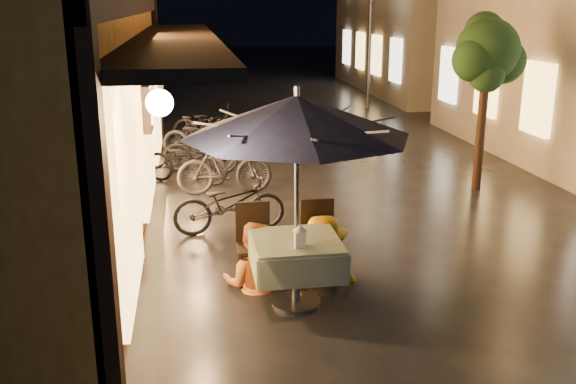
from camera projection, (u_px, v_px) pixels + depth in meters
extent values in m
plane|color=black|center=(447.00, 309.00, 7.15)|extent=(90.00, 90.00, 0.00)
cube|color=black|center=(135.00, 2.00, 9.50)|extent=(0.12, 11.00, 0.35)
cube|color=black|center=(176.00, 39.00, 9.74)|extent=(1.20, 10.50, 0.12)
cube|color=#E5AA55|center=(126.00, 190.00, 6.72)|extent=(0.10, 2.20, 2.40)
cube|color=#E5AA55|center=(145.00, 128.00, 10.04)|extent=(0.10, 2.20, 2.40)
cube|color=#E5AA55|center=(155.00, 97.00, 13.36)|extent=(0.10, 2.20, 2.40)
cube|color=#E5AA55|center=(537.00, 99.00, 12.43)|extent=(0.10, 1.00, 1.40)
cube|color=#E5AA55|center=(487.00, 85.00, 14.51)|extent=(0.10, 1.00, 1.40)
cube|color=#E5AA55|center=(449.00, 75.00, 16.60)|extent=(0.10, 1.00, 1.40)
cube|color=#E5AA55|center=(396.00, 60.00, 20.77)|extent=(0.10, 1.00, 1.40)
cube|color=#E5AA55|center=(376.00, 55.00, 22.85)|extent=(0.10, 1.00, 1.40)
cube|color=#E5AA55|center=(360.00, 51.00, 24.94)|extent=(0.10, 1.00, 1.40)
cube|color=#E5AA55|center=(347.00, 47.00, 27.02)|extent=(0.10, 1.00, 1.40)
cylinder|color=black|center=(481.00, 130.00, 11.46)|extent=(0.16, 0.16, 2.20)
sphere|color=black|center=(488.00, 50.00, 11.06)|extent=(1.10, 1.10, 1.10)
sphere|color=black|center=(503.00, 61.00, 11.27)|extent=(0.80, 0.80, 0.80)
sphere|color=black|center=(474.00, 60.00, 10.92)|extent=(0.76, 0.76, 0.76)
sphere|color=black|center=(484.00, 31.00, 11.27)|extent=(0.70, 0.70, 0.70)
sphere|color=black|center=(487.00, 75.00, 10.93)|extent=(0.60, 0.60, 0.60)
cylinder|color=#59595E|center=(369.00, 45.00, 20.30)|extent=(0.12, 0.12, 4.00)
cylinder|color=#59595E|center=(296.00, 275.00, 7.18)|extent=(0.10, 0.10, 0.72)
cylinder|color=#59595E|center=(296.00, 302.00, 7.27)|extent=(0.56, 0.56, 0.04)
cube|color=#2D5334|center=(296.00, 242.00, 7.06)|extent=(0.95, 0.95, 0.06)
cube|color=#2D5334|center=(338.00, 253.00, 7.18)|extent=(0.04, 0.95, 0.33)
cube|color=#2D5334|center=(254.00, 258.00, 7.04)|extent=(0.04, 0.95, 0.33)
cube|color=#2D5334|center=(290.00, 241.00, 7.56)|extent=(0.95, 0.04, 0.33)
cube|color=#2D5334|center=(304.00, 273.00, 6.66)|extent=(0.95, 0.04, 0.33)
cylinder|color=#59595E|center=(297.00, 207.00, 6.95)|extent=(0.05, 0.05, 2.30)
cone|color=black|center=(297.00, 116.00, 6.67)|extent=(2.46, 2.46, 0.44)
cylinder|color=#59595E|center=(297.00, 92.00, 6.60)|extent=(0.06, 0.06, 0.12)
cube|color=black|center=(255.00, 248.00, 7.71)|extent=(0.42, 0.42, 0.05)
cube|color=black|center=(253.00, 223.00, 7.82)|extent=(0.42, 0.04, 0.55)
cylinder|color=black|center=(241.00, 273.00, 7.58)|extent=(0.04, 0.04, 0.43)
cylinder|color=black|center=(271.00, 271.00, 7.63)|extent=(0.04, 0.04, 0.43)
cylinder|color=black|center=(239.00, 261.00, 7.92)|extent=(0.04, 0.04, 0.43)
cylinder|color=black|center=(268.00, 260.00, 7.97)|extent=(0.04, 0.04, 0.43)
cube|color=black|center=(320.00, 244.00, 7.82)|extent=(0.42, 0.42, 0.05)
cube|color=black|center=(317.00, 220.00, 7.93)|extent=(0.42, 0.04, 0.55)
cylinder|color=black|center=(308.00, 269.00, 7.69)|extent=(0.04, 0.04, 0.43)
cylinder|color=black|center=(337.00, 267.00, 7.75)|extent=(0.04, 0.04, 0.43)
cylinder|color=black|center=(302.00, 258.00, 8.04)|extent=(0.04, 0.04, 0.43)
cylinder|color=black|center=(331.00, 256.00, 8.09)|extent=(0.04, 0.04, 0.43)
cube|color=white|center=(300.00, 239.00, 6.82)|extent=(0.11, 0.11, 0.18)
cube|color=#FFD88C|center=(300.00, 240.00, 6.82)|extent=(0.07, 0.07, 0.12)
cone|color=white|center=(300.00, 228.00, 6.78)|extent=(0.16, 0.16, 0.07)
imported|color=orange|center=(253.00, 224.00, 7.52)|extent=(0.90, 0.78, 1.58)
imported|color=orange|center=(323.00, 218.00, 7.67)|extent=(1.09, 0.68, 1.62)
imported|color=black|center=(229.00, 204.00, 9.44)|extent=(1.73, 0.79, 0.88)
imported|color=#212128|center=(225.00, 166.00, 11.32)|extent=(1.70, 0.51, 1.01)
imported|color=black|center=(186.00, 161.00, 12.04)|extent=(1.76, 1.22, 0.88)
imported|color=black|center=(200.00, 150.00, 12.77)|extent=(1.58, 0.76, 0.92)
imported|color=black|center=(202.00, 138.00, 13.89)|extent=(1.92, 1.28, 0.95)
imported|color=black|center=(197.00, 136.00, 14.26)|extent=(1.52, 0.66, 0.88)
imported|color=black|center=(209.00, 124.00, 15.59)|extent=(1.82, 0.79, 0.93)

